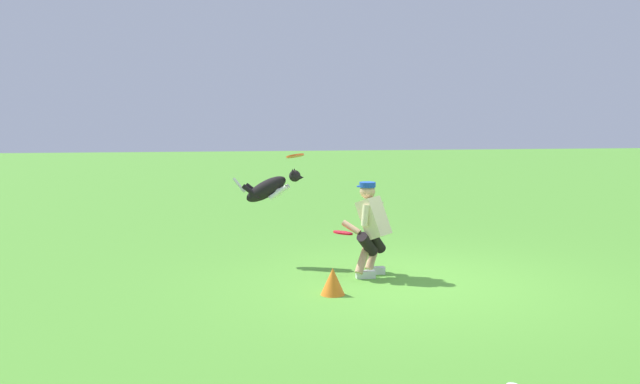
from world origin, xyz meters
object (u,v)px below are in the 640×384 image
at_px(frisbee_flying, 295,156).
at_px(person, 371,226).
at_px(frisbee_held, 343,233).
at_px(dog, 270,188).
at_px(training_cone, 333,281).

bearing_deg(frisbee_flying, person, 135.99).
bearing_deg(frisbee_held, frisbee_flying, -58.03).
distance_m(person, dog, 1.71).
bearing_deg(training_cone, frisbee_held, -107.35).
height_order(person, frisbee_held, person).
bearing_deg(dog, frisbee_held, -27.62).
relative_size(frisbee_flying, training_cone, 0.78).
bearing_deg(frisbee_held, dog, -46.76).
relative_size(person, training_cone, 3.84).
bearing_deg(person, training_cone, 93.77).
distance_m(frisbee_flying, training_cone, 2.31).
bearing_deg(training_cone, person, -127.13).
xyz_separation_m(person, frisbee_flying, (0.94, -0.91, 0.91)).
relative_size(dog, frisbee_flying, 4.01).
relative_size(person, dog, 1.23).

